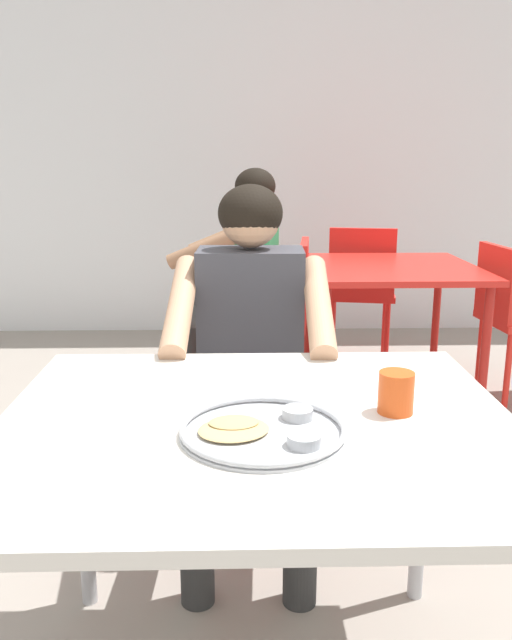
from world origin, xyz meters
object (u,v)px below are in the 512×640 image
object	(u,v)px
thali_tray	(263,429)
chair_red_far	(361,285)
table_background_red	(389,281)
patron_background	(238,266)
drinking_cup	(396,391)
chair_red_left	(282,311)
diner_foreground	(250,339)
table_foreground	(257,450)
chair_foreground	(251,382)

from	to	relation	value
thali_tray	chair_red_far	distance (m)	2.86
table_background_red	patron_background	distance (m)	0.79
chair_red_far	drinking_cup	bearing A→B (deg)	-99.14
table_background_red	chair_red_left	xyz separation A→B (m)	(-0.56, -0.06, -0.14)
diner_foreground	chair_red_far	size ratio (longest dim) A/B	1.38
chair_red_left	patron_background	world-z (taller)	patron_background
table_foreground	thali_tray	xyz separation A→B (m)	(0.01, -0.08, 0.08)
thali_tray	drinking_cup	world-z (taller)	drinking_cup
chair_red_left	drinking_cup	bearing A→B (deg)	-86.68
table_foreground	chair_red_left	distance (m)	1.99
table_foreground	drinking_cup	size ratio (longest dim) A/B	12.05
drinking_cup	chair_red_far	bearing A→B (deg)	80.86
drinking_cup	chair_foreground	world-z (taller)	chair_foreground
thali_tray	chair_red_left	distance (m)	2.07
table_foreground	chair_foreground	xyz separation A→B (m)	(0.00, 0.92, -0.17)
chair_foreground	chair_red_left	bearing A→B (deg)	80.33
drinking_cup	chair_red_left	world-z (taller)	chair_red_left
diner_foreground	table_background_red	xyz separation A→B (m)	(0.75, 1.34, -0.07)
chair_foreground	diner_foreground	xyz separation A→B (m)	(-0.01, -0.22, 0.22)
chair_foreground	chair_red_left	distance (m)	1.07
diner_foreground	patron_background	distance (m)	1.36
patron_background	chair_red_left	bearing A→B (deg)	-19.30
drinking_cup	chair_red_left	distance (m)	1.97
table_foreground	patron_background	world-z (taller)	patron_background
chair_foreground	chair_red_left	world-z (taller)	chair_red_left
drinking_cup	table_background_red	world-z (taller)	drinking_cup
table_background_red	patron_background	bearing A→B (deg)	178.76
thali_tray	chair_red_left	size ratio (longest dim) A/B	0.38
drinking_cup	chair_red_left	xyz separation A→B (m)	(-0.11, 1.94, -0.28)
patron_background	chair_red_far	bearing A→B (deg)	39.38
diner_foreground	chair_red_far	distance (m)	2.12
chair_foreground	table_background_red	xyz separation A→B (m)	(0.74, 1.12, 0.15)
chair_red_left	patron_background	size ratio (longest dim) A/B	0.71
chair_red_left	patron_background	bearing A→B (deg)	160.70
table_background_red	chair_red_left	bearing A→B (deg)	-173.79
chair_red_far	diner_foreground	bearing A→B (deg)	-110.11
drinking_cup	chair_red_far	distance (m)	2.70
chair_red_left	table_foreground	bearing A→B (deg)	-95.31
chair_foreground	chair_red_left	xyz separation A→B (m)	(0.18, 1.06, 0.01)
thali_tray	drinking_cup	xyz separation A→B (m)	(0.29, 0.11, 0.04)
table_background_red	thali_tray	bearing A→B (deg)	-109.26
table_background_red	patron_background	size ratio (longest dim) A/B	0.73
table_foreground	patron_background	xyz separation A→B (m)	(-0.04, 2.05, 0.06)
drinking_cup	chair_red_left	bearing A→B (deg)	93.32
diner_foreground	table_background_red	size ratio (longest dim) A/B	1.33
chair_foreground	table_foreground	bearing A→B (deg)	-90.22
diner_foreground	chair_red_left	world-z (taller)	diner_foreground
patron_background	thali_tray	bearing A→B (deg)	-88.67
table_foreground	thali_tray	bearing A→B (deg)	-83.58
table_background_red	chair_red_far	world-z (taller)	chair_red_far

